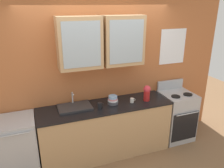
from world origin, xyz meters
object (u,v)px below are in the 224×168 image
(bowl_stack, at_px, (113,100))
(cup_near_bowls, at_px, (132,100))
(sink_faucet, at_px, (75,107))
(cup_near_sink, at_px, (100,106))
(dishwasher, at_px, (17,147))
(vase, at_px, (147,92))
(stove_range, at_px, (176,116))

(bowl_stack, distance_m, cup_near_bowls, 0.33)
(sink_faucet, height_order, cup_near_bowls, sink_faucet)
(bowl_stack, bearing_deg, cup_near_bowls, -11.50)
(cup_near_sink, distance_m, dishwasher, 1.41)
(sink_faucet, relative_size, cup_near_bowls, 5.50)
(bowl_stack, relative_size, cup_near_sink, 1.62)
(vase, bearing_deg, bowl_stack, 172.41)
(vase, height_order, cup_near_sink, vase)
(stove_range, height_order, bowl_stack, stove_range)
(sink_faucet, height_order, bowl_stack, sink_faucet)
(cup_near_bowls, height_order, dishwasher, cup_near_bowls)
(sink_faucet, relative_size, vase, 1.93)
(vase, bearing_deg, dishwasher, 178.54)
(bowl_stack, xyz_separation_m, cup_near_bowls, (0.33, -0.07, -0.03))
(sink_faucet, xyz_separation_m, vase, (1.23, -0.15, 0.13))
(sink_faucet, distance_m, vase, 1.25)
(stove_range, relative_size, sink_faucet, 2.08)
(vase, relative_size, dishwasher, 0.30)
(sink_faucet, distance_m, dishwasher, 1.05)
(cup_near_sink, xyz_separation_m, cup_near_bowls, (0.58, 0.02, -0.01))
(vase, distance_m, cup_near_bowls, 0.29)
(bowl_stack, xyz_separation_m, dishwasher, (-1.57, -0.02, -0.53))
(stove_range, xyz_separation_m, cup_near_bowls, (-0.97, -0.05, 0.50))
(bowl_stack, distance_m, vase, 0.61)
(stove_range, xyz_separation_m, vase, (-0.70, -0.06, 0.61))
(bowl_stack, relative_size, dishwasher, 0.19)
(sink_faucet, bearing_deg, bowl_stack, -6.33)
(stove_range, distance_m, vase, 0.93)
(cup_near_sink, bearing_deg, stove_range, 2.51)
(bowl_stack, bearing_deg, cup_near_sink, -160.93)
(sink_faucet, distance_m, cup_near_bowls, 0.97)
(stove_range, xyz_separation_m, cup_near_sink, (-1.55, -0.07, 0.51))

